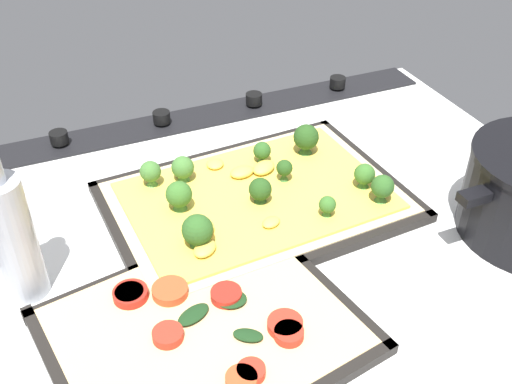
% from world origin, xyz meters
% --- Properties ---
extents(ground_plane, '(0.81, 0.71, 0.03)m').
position_xyz_m(ground_plane, '(0.00, 0.00, -0.01)').
color(ground_plane, white).
extents(stove_control_panel, '(0.78, 0.07, 0.03)m').
position_xyz_m(stove_control_panel, '(-0.00, -0.32, 0.01)').
color(stove_control_panel, black).
rests_on(stove_control_panel, ground_plane).
extents(baking_tray_front, '(0.41, 0.30, 0.01)m').
position_xyz_m(baking_tray_front, '(0.02, -0.07, 0.00)').
color(baking_tray_front, black).
rests_on(baking_tray_front, ground_plane).
extents(broccoli_pizza, '(0.38, 0.27, 0.06)m').
position_xyz_m(broccoli_pizza, '(0.02, -0.07, 0.02)').
color(broccoli_pizza, beige).
rests_on(broccoli_pizza, baking_tray_front).
extents(baking_tray_back, '(0.35, 0.31, 0.01)m').
position_xyz_m(baking_tray_back, '(0.16, 0.12, 0.00)').
color(baking_tray_back, black).
rests_on(baking_tray_back, ground_plane).
extents(veggie_pizza_back, '(0.32, 0.28, 0.02)m').
position_xyz_m(veggie_pizza_back, '(0.16, 0.12, 0.01)').
color(veggie_pizza_back, '#E3BA7D').
rests_on(veggie_pizza_back, baking_tray_back).
extents(oil_bottle, '(0.05, 0.05, 0.20)m').
position_xyz_m(oil_bottle, '(0.32, -0.02, 0.08)').
color(oil_bottle, '#B7BCC6').
rests_on(oil_bottle, ground_plane).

